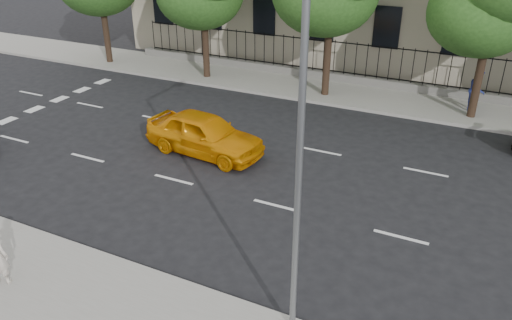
{
  "coord_description": "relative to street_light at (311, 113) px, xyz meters",
  "views": [
    {
      "loc": [
        5.42,
        -10.21,
        8.63
      ],
      "look_at": [
        -0.98,
        3.0,
        1.22
      ],
      "focal_mm": 35.0,
      "sensor_mm": 36.0,
      "label": 1
    }
  ],
  "objects": [
    {
      "name": "ground",
      "position": [
        -2.5,
        1.77,
        -5.15
      ],
      "size": [
        120.0,
        120.0,
        0.0
      ],
      "primitive_type": "plane",
      "color": "black",
      "rests_on": "ground"
    },
    {
      "name": "far_sidewalk",
      "position": [
        -2.5,
        15.77,
        -5.07
      ],
      "size": [
        60.0,
        4.0,
        0.15
      ],
      "primitive_type": "cube",
      "color": "gray",
      "rests_on": "ground"
    },
    {
      "name": "lane_markings",
      "position": [
        -2.5,
        6.52,
        -5.14
      ],
      "size": [
        49.6,
        4.62,
        0.01
      ],
      "primitive_type": null,
      "color": "silver",
      "rests_on": "ground"
    },
    {
      "name": "crosswalk",
      "position": [
        -16.5,
        6.37,
        -5.14
      ],
      "size": [
        0.5,
        12.1,
        0.01
      ],
      "primitive_type": null,
      "color": "silver",
      "rests_on": "ground"
    },
    {
      "name": "iron_fence",
      "position": [
        -2.5,
        17.47,
        -4.5
      ],
      "size": [
        30.0,
        0.5,
        2.2
      ],
      "color": "slate",
      "rests_on": "far_sidewalk"
    },
    {
      "name": "street_light",
      "position": [
        0.0,
        0.0,
        0.0
      ],
      "size": [
        0.25,
        3.32,
        8.05
      ],
      "color": "slate",
      "rests_on": "near_sidewalk"
    },
    {
      "name": "yellow_taxi",
      "position": [
        -6.61,
        6.64,
        -4.33
      ],
      "size": [
        4.99,
        2.42,
        1.64
      ],
      "primitive_type": "imported",
      "rotation": [
        0.0,
        0.0,
        1.47
      ],
      "color": "orange",
      "rests_on": "ground"
    },
    {
      "name": "pedestrian_far",
      "position": [
        2.52,
        15.97,
        -4.04
      ],
      "size": [
        0.76,
        0.95,
        1.91
      ],
      "primitive_type": "imported",
      "rotation": [
        0.0,
        0.0,
        1.53
      ],
      "color": "navy",
      "rests_on": "far_sidewalk"
    }
  ]
}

